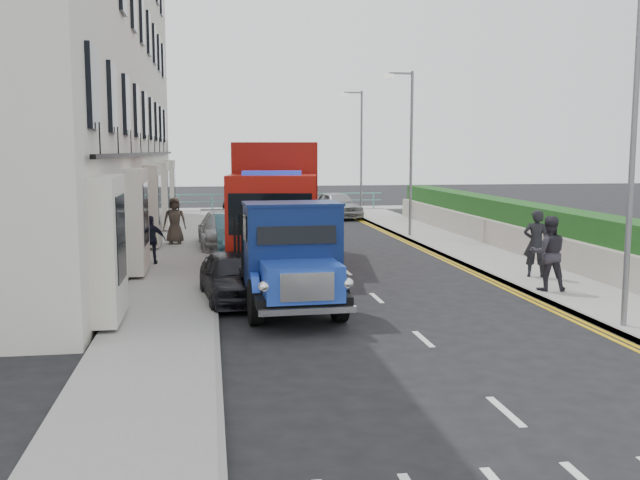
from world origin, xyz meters
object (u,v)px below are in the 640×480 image
(lamp_mid, at_px, (408,144))
(lamp_far, at_px, (359,145))
(lamp_near, at_px, (628,137))
(parked_car_front, at_px, (234,277))
(pedestrian_east_near, at_px, (536,243))
(red_lorry, at_px, (278,200))
(bedford_lorry, at_px, (291,264))

(lamp_mid, xyz_separation_m, lamp_far, (0.00, 10.00, 0.00))
(lamp_near, distance_m, parked_car_front, 9.43)
(lamp_mid, height_order, pedestrian_east_near, lamp_mid)
(red_lorry, relative_size, pedestrian_east_near, 4.06)
(red_lorry, bearing_deg, pedestrian_east_near, -23.89)
(lamp_near, bearing_deg, red_lorry, 121.06)
(lamp_near, relative_size, parked_car_front, 1.90)
(bedford_lorry, bearing_deg, red_lorry, 84.48)
(pedestrian_east_near, bearing_deg, red_lorry, -7.98)
(red_lorry, bearing_deg, parked_car_front, -97.24)
(lamp_far, distance_m, red_lorry, 17.12)
(lamp_far, xyz_separation_m, bedford_lorry, (-6.51, -23.40, -2.83))
(red_lorry, xyz_separation_m, parked_car_front, (-1.68, -5.95, -1.49))
(lamp_far, bearing_deg, pedestrian_east_near, -87.52)
(lamp_far, bearing_deg, red_lorry, -110.96)
(bedford_lorry, relative_size, red_lorry, 0.69)
(lamp_mid, relative_size, lamp_far, 1.00)
(lamp_near, xyz_separation_m, parked_car_front, (-7.77, 4.16, -3.37))
(lamp_mid, distance_m, lamp_far, 10.00)
(lamp_far, xyz_separation_m, parked_car_front, (-7.77, -21.84, -3.37))
(parked_car_front, distance_m, pedestrian_east_near, 8.80)
(lamp_near, height_order, lamp_far, same)
(parked_car_front, bearing_deg, pedestrian_east_near, 3.75)
(lamp_far, xyz_separation_m, pedestrian_east_near, (0.88, -20.32, -2.91))
(pedestrian_east_near, bearing_deg, lamp_far, -63.08)
(lamp_mid, distance_m, red_lorry, 8.68)
(lamp_mid, distance_m, parked_car_front, 14.56)
(lamp_mid, bearing_deg, lamp_near, -90.00)
(lamp_mid, height_order, bedford_lorry, lamp_mid)
(lamp_far, distance_m, parked_car_front, 23.43)
(lamp_far, relative_size, bedford_lorry, 1.29)
(bedford_lorry, xyz_separation_m, red_lorry, (0.42, 7.51, 0.95))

